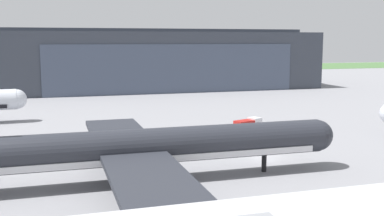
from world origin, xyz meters
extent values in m
plane|color=gray|center=(0.00, 0.00, 0.00)|extent=(440.00, 440.00, 0.00)
cube|color=#486F3D|center=(0.00, 187.99, 0.04)|extent=(440.00, 56.00, 0.08)
cube|color=#383D47|center=(7.81, 92.84, 8.63)|extent=(94.37, 37.40, 17.26)
cube|color=#424C60|center=(7.81, 73.99, 6.90)|extent=(71.72, 0.30, 13.80)
cube|color=#383D47|center=(7.81, 92.84, 17.86)|extent=(94.37, 8.98, 1.20)
cylinder|color=#282B33|center=(-17.11, -5.49, 3.81)|extent=(42.14, 4.02, 3.77)
sphere|color=#282B33|center=(3.95, -5.61, 3.81)|extent=(3.62, 3.62, 3.62)
cube|color=silver|center=(-17.11, -5.49, 2.78)|extent=(38.77, 4.04, 0.66)
cube|color=#282B33|center=(-18.01, -15.57, 3.34)|extent=(6.84, 18.14, 0.56)
cube|color=#282B33|center=(-17.89, 4.60, 3.34)|extent=(6.84, 18.14, 0.56)
cylinder|color=gray|center=(-17.20, -14.13, 2.00)|extent=(3.59, 2.09, 2.07)
cylinder|color=gray|center=(-17.10, 3.15, 2.00)|extent=(3.59, 2.09, 2.07)
cylinder|color=black|center=(-2.79, -5.57, 0.96)|extent=(0.56, 0.56, 1.93)
cylinder|color=black|center=(-18.81, -7.46, 0.96)|extent=(0.56, 0.56, 1.93)
cylinder|color=black|center=(-18.78, -3.50, 0.96)|extent=(0.56, 0.56, 1.93)
sphere|color=silver|center=(-31.79, 37.82, 4.18)|extent=(3.60, 3.60, 3.60)
cube|color=silver|center=(6.89, 18.24, 1.22)|extent=(2.16, 2.35, 1.53)
cube|color=#AD1E19|center=(4.64, 17.46, 1.09)|extent=(3.61, 2.86, 1.27)
cylinder|color=black|center=(7.10, 17.20, 0.46)|extent=(0.95, 0.55, 0.91)
cylinder|color=black|center=(6.41, 19.19, 0.46)|extent=(0.95, 0.55, 0.91)
cylinder|color=black|center=(4.40, 16.26, 0.46)|extent=(0.95, 0.55, 0.91)
cylinder|color=black|center=(3.70, 18.25, 0.46)|extent=(0.95, 0.55, 0.91)
camera|label=1|loc=(-25.65, -52.57, 14.81)|focal=43.64mm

